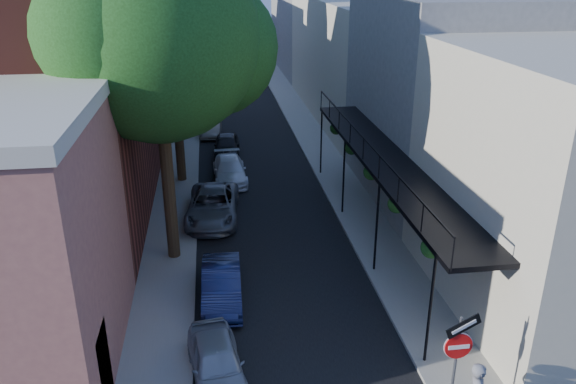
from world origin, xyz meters
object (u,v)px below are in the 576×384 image
object	(u,v)px
parked_car_b	(222,285)
parked_car_c	(213,206)
parked_car_a	(217,362)
parked_car_e	(227,145)
parked_car_f	(211,127)
parked_car_d	(230,170)
oak_near	(170,41)
sign_post	(458,350)
oak_mid	(180,37)

from	to	relation	value
parked_car_b	parked_car_c	size ratio (longest dim) A/B	0.78
parked_car_a	parked_car_e	bearing A→B (deg)	79.64
parked_car_f	parked_car_d	bearing A→B (deg)	-80.48
parked_car_b	parked_car_c	bearing A→B (deg)	92.95
oak_near	parked_car_b	distance (m)	8.13
oak_near	parked_car_e	size ratio (longest dim) A/B	3.21
sign_post	parked_car_d	xyz separation A→B (m)	(-4.56, 16.83, -1.47)
parked_car_f	parked_car_b	bearing A→B (deg)	-85.85
oak_near	parked_car_c	world-z (taller)	oak_near
parked_car_f	sign_post	bearing A→B (deg)	-74.05
oak_mid	parked_car_b	size ratio (longest dim) A/B	2.86
sign_post	parked_car_a	distance (m)	6.10
parked_car_b	parked_car_a	bearing A→B (deg)	-92.33
oak_near	oak_mid	world-z (taller)	oak_near
parked_car_d	parked_car_f	xyz separation A→B (m)	(-0.82, 8.28, -0.00)
oak_near	parked_car_c	size ratio (longest dim) A/B	2.50
sign_post	parked_car_c	world-z (taller)	sign_post
parked_car_a	parked_car_d	bearing A→B (deg)	78.84
oak_mid	parked_car_b	xyz separation A→B (m)	(1.30, -11.35, -6.47)
sign_post	oak_near	size ratio (longest dim) A/B	0.26
parked_car_b	parked_car_c	distance (m)	6.39
parked_car_f	oak_near	bearing A→B (deg)	-90.29
oak_mid	parked_car_e	world-z (taller)	oak_mid
oak_near	parked_car_b	xyz separation A→B (m)	(1.25, -3.38, -7.29)
oak_near	parked_car_f	size ratio (longest dim) A/B	3.33
parked_car_c	parked_car_f	world-z (taller)	parked_car_c
oak_near	parked_car_c	distance (m)	7.91
oak_near	parked_car_e	xyz separation A→B (m)	(1.97, 11.56, -7.27)
parked_car_d	parked_car_e	distance (m)	4.03
parked_car_b	parked_car_d	bearing A→B (deg)	87.46
sign_post	parked_car_e	size ratio (longest dim) A/B	0.84
parked_car_b	parked_car_d	size ratio (longest dim) A/B	0.91
parked_car_c	parked_car_d	xyz separation A→B (m)	(0.91, 4.53, -0.07)
oak_near	parked_car_e	world-z (taller)	oak_near
sign_post	oak_near	distance (m)	12.77
oak_mid	parked_car_e	xyz separation A→B (m)	(2.02, 3.60, -6.45)
parked_car_a	parked_car_f	world-z (taller)	parked_car_a
oak_near	parked_car_f	world-z (taller)	oak_near
oak_near	parked_car_a	distance (m)	10.26
oak_mid	parked_car_a	size ratio (longest dim) A/B	3.05
oak_near	parked_car_c	xyz separation A→B (m)	(1.06, 3.01, -7.24)
parked_car_d	parked_car_c	bearing A→B (deg)	-103.23
oak_near	parked_car_f	bearing A→B (deg)	85.86
oak_mid	parked_car_f	size ratio (longest dim) A/B	2.97
oak_near	parked_car_e	distance (m)	13.80
oak_near	parked_car_b	size ratio (longest dim) A/B	3.20
parked_car_a	parked_car_b	bearing A→B (deg)	79.00
oak_near	parked_car_a	xyz separation A→B (m)	(1.01, -7.13, -7.31)
parked_car_b	parked_car_e	bearing A→B (deg)	88.47
parked_car_c	parked_car_d	size ratio (longest dim) A/B	1.17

